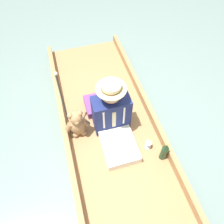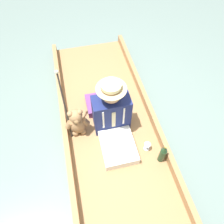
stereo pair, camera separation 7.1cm
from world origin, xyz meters
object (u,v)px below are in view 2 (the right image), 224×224
seated_person (113,118)px  teddy_bear (77,123)px  walking_cane (64,101)px  champagne_bottle (163,154)px  wine_glass (147,145)px

seated_person → teddy_bear: 0.44m
teddy_bear → walking_cane: size_ratio=0.53×
champagne_bottle → teddy_bear: bearing=-34.3°
seated_person → teddy_bear: seated_person is taller
seated_person → teddy_bear: size_ratio=1.78×
seated_person → walking_cane: walking_cane is taller
teddy_bear → wine_glass: (-0.75, 0.42, -0.13)m
walking_cane → teddy_bear: bearing=124.5°
seated_person → champagne_bottle: seated_person is taller
walking_cane → champagne_bottle: size_ratio=2.45×
champagne_bottle → wine_glass: bearing=-56.0°
walking_cane → wine_glass: bearing=146.4°
wine_glass → champagne_bottle: (-0.11, 0.17, 0.08)m
teddy_bear → wine_glass: 0.87m
wine_glass → champagne_bottle: size_ratio=0.31×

